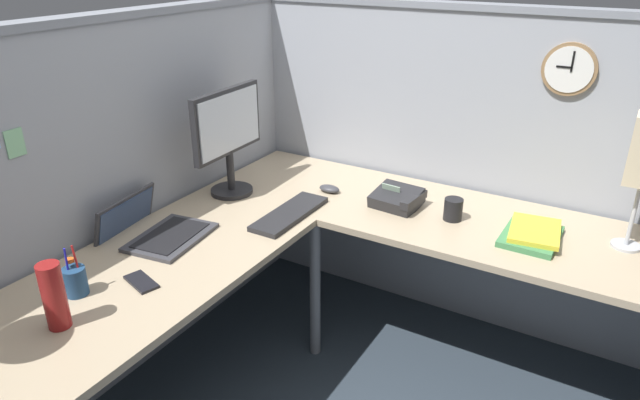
% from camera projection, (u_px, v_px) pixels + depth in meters
% --- Properties ---
extents(ground_plane, '(6.80, 6.80, 0.00)m').
position_uv_depth(ground_plane, '(327.00, 383.00, 2.56)').
color(ground_plane, '#2D3842').
extents(cubicle_wall_back, '(2.57, 0.12, 1.58)m').
position_uv_depth(cubicle_wall_back, '(104.00, 213.00, 2.35)').
color(cubicle_wall_back, '#999EA8').
rests_on(cubicle_wall_back, ground).
extents(cubicle_wall_right, '(0.12, 2.37, 1.58)m').
position_uv_depth(cubicle_wall_right, '(462.00, 171.00, 2.80)').
color(cubicle_wall_right, '#999EA8').
rests_on(cubicle_wall_right, ground).
extents(desk, '(2.35, 2.15, 0.73)m').
position_uv_depth(desk, '(320.00, 282.00, 2.16)').
color(desk, tan).
rests_on(desk, ground).
extents(monitor, '(0.46, 0.20, 0.50)m').
position_uv_depth(monitor, '(228.00, 134.00, 2.58)').
color(monitor, '#232326').
rests_on(monitor, desk).
extents(laptop, '(0.39, 0.42, 0.22)m').
position_uv_depth(laptop, '(151.00, 229.00, 2.30)').
color(laptop, '#38383D').
rests_on(laptop, desk).
extents(keyboard, '(0.43, 0.14, 0.02)m').
position_uv_depth(keyboard, '(290.00, 214.00, 2.47)').
color(keyboard, '#232326').
rests_on(keyboard, desk).
extents(computer_mouse, '(0.06, 0.10, 0.03)m').
position_uv_depth(computer_mouse, '(329.00, 189.00, 2.70)').
color(computer_mouse, '#38383D').
rests_on(computer_mouse, desk).
extents(pen_cup, '(0.08, 0.08, 0.18)m').
position_uv_depth(pen_cup, '(75.00, 281.00, 1.90)').
color(pen_cup, navy).
rests_on(pen_cup, desk).
extents(cell_phone, '(0.11, 0.16, 0.01)m').
position_uv_depth(cell_phone, '(141.00, 282.00, 1.98)').
color(cell_phone, black).
rests_on(cell_phone, desk).
extents(thermos_flask, '(0.07, 0.07, 0.22)m').
position_uv_depth(thermos_flask, '(54.00, 296.00, 1.71)').
color(thermos_flask, maroon).
rests_on(thermos_flask, desk).
extents(office_phone, '(0.21, 0.22, 0.11)m').
position_uv_depth(office_phone, '(398.00, 199.00, 2.54)').
color(office_phone, '#232326').
rests_on(office_phone, desk).
extents(book_stack, '(0.30, 0.23, 0.04)m').
position_uv_depth(book_stack, '(532.00, 234.00, 2.27)').
color(book_stack, '#3F7F4C').
rests_on(book_stack, desk).
extents(coffee_mug, '(0.08, 0.08, 0.10)m').
position_uv_depth(coffee_mug, '(453.00, 209.00, 2.42)').
color(coffee_mug, black).
rests_on(coffee_mug, desk).
extents(wall_clock, '(0.04, 0.22, 0.22)m').
position_uv_depth(wall_clock, '(569.00, 69.00, 2.34)').
color(wall_clock, olive).
extents(pinned_note_leftmost, '(0.07, 0.00, 0.10)m').
position_uv_depth(pinned_note_leftmost, '(15.00, 143.00, 1.89)').
color(pinned_note_leftmost, '#8CCC99').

